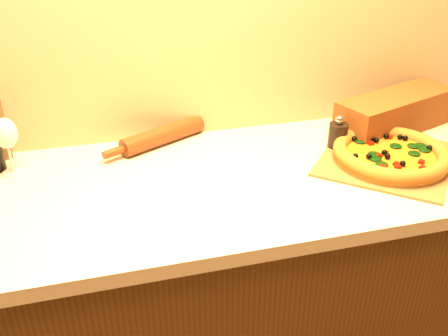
# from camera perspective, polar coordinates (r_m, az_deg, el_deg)

# --- Properties ---
(cabinet) EXTENTS (2.80, 0.65, 0.86)m
(cabinet) POSITION_cam_1_polar(r_m,az_deg,el_deg) (1.70, -1.24, -15.18)
(cabinet) COLOR #47290F
(cabinet) RESTS_ON ground
(countertop) EXTENTS (2.84, 0.68, 0.04)m
(countertop) POSITION_cam_1_polar(r_m,az_deg,el_deg) (1.43, -1.43, -2.01)
(countertop) COLOR beige
(countertop) RESTS_ON cabinet
(pizza_peel) EXTENTS (0.54, 0.55, 0.01)m
(pizza_peel) POSITION_cam_1_polar(r_m,az_deg,el_deg) (1.61, 18.11, 1.25)
(pizza_peel) COLOR brown
(pizza_peel) RESTS_ON countertop
(pizza) EXTENTS (0.34, 0.34, 0.05)m
(pizza) POSITION_cam_1_polar(r_m,az_deg,el_deg) (1.57, 18.52, 1.53)
(pizza) COLOR #B67B2D
(pizza) RESTS_ON pizza_peel
(pepper_grinder) EXTENTS (0.06, 0.06, 0.11)m
(pepper_grinder) POSITION_cam_1_polar(r_m,az_deg,el_deg) (1.61, 12.87, 3.67)
(pepper_grinder) COLOR black
(pepper_grinder) RESTS_ON countertop
(rolling_pin) EXTENTS (0.40, 0.22, 0.06)m
(rolling_pin) POSITION_cam_1_polar(r_m,az_deg,el_deg) (1.62, -6.98, 3.74)
(rolling_pin) COLOR #57240E
(rolling_pin) RESTS_ON countertop
(bread_bag) EXTENTS (0.48, 0.29, 0.12)m
(bread_bag) POSITION_cam_1_polar(r_m,az_deg,el_deg) (1.80, 19.02, 6.04)
(bread_bag) COLOR brown
(bread_bag) RESTS_ON countertop
(wine_glass) EXTENTS (0.07, 0.07, 0.17)m
(wine_glass) POSITION_cam_1_polar(r_m,az_deg,el_deg) (1.52, -23.72, 3.49)
(wine_glass) COLOR silver
(wine_glass) RESTS_ON countertop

